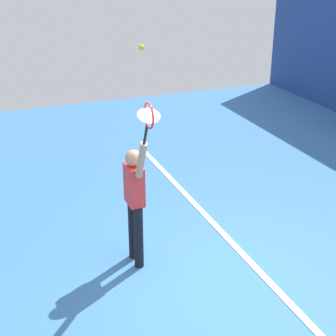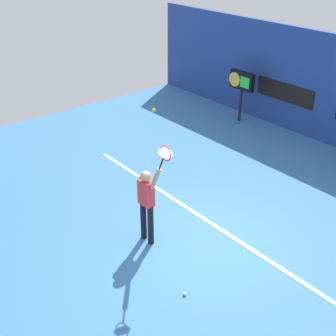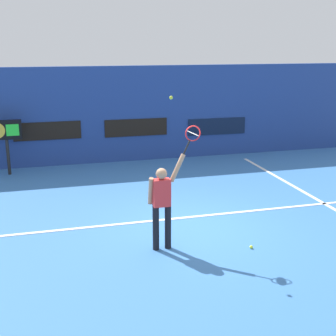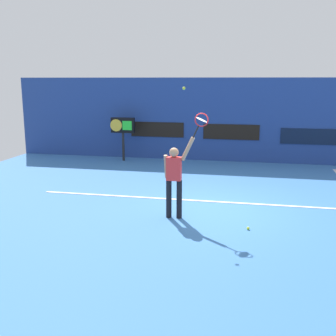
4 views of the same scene
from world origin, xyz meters
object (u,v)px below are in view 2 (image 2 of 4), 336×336
Objects in this scene: tennis_racket at (165,154)px; spare_ball at (185,294)px; tennis_ball at (154,110)px; scoreboard_clock at (242,83)px; tennis_player at (147,201)px.

spare_ball is at bearing -22.37° from tennis_racket.
tennis_ball is 0.04× the size of scoreboard_clock.
tennis_player is at bearing -162.02° from tennis_ball.
tennis_ball is at bearing -61.19° from scoreboard_clock.
tennis_racket is 2.59m from spare_ball.
tennis_racket is 9.11× the size of tennis_ball.
scoreboard_clock is (-3.54, 6.44, -1.68)m from tennis_ball.
tennis_ball is 3.41m from spare_ball.
tennis_racket is at bearing 157.63° from spare_ball.
tennis_player is 2.05m from spare_ball.
scoreboard_clock reaches higher than spare_ball.
spare_ball is (5.08, -6.98, -1.32)m from scoreboard_clock.
tennis_player is 2.03m from tennis_ball.
tennis_ball reaches higher than tennis_player.
tennis_racket reaches higher than scoreboard_clock.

